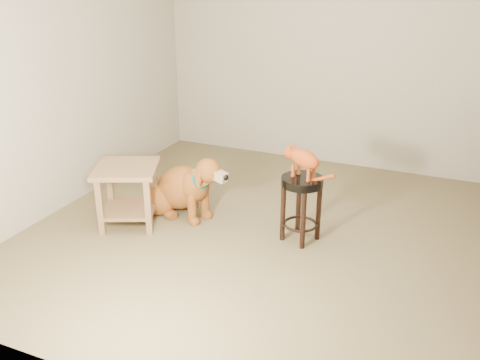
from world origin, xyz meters
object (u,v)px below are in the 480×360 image
at_px(golden_retriever, 182,189).
at_px(side_table, 128,186).
at_px(padded_stool, 302,196).
at_px(tabby_kitten, 302,159).

bearing_deg(golden_retriever, side_table, -117.39).
height_order(padded_stool, golden_retriever, golden_retriever).
relative_size(padded_stool, side_table, 0.81).
xyz_separation_m(padded_stool, tabby_kitten, (-0.01, 0.00, 0.32)).
xyz_separation_m(padded_stool, side_table, (-1.49, -0.33, -0.04)).
bearing_deg(golden_retriever, padded_stool, 13.83).
height_order(side_table, golden_retriever, golden_retriever).
relative_size(padded_stool, tabby_kitten, 1.23).
height_order(padded_stool, tabby_kitten, tabby_kitten).
distance_m(padded_stool, golden_retriever, 1.17).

